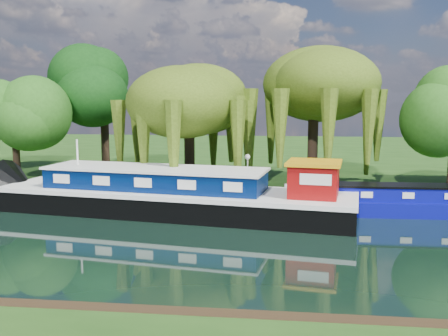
# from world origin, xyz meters

# --- Properties ---
(ground) EXTENTS (120.00, 120.00, 0.00)m
(ground) POSITION_xyz_m (0.00, 0.00, 0.00)
(ground) COLOR black
(far_bank) EXTENTS (120.00, 52.00, 0.45)m
(far_bank) POSITION_xyz_m (0.00, 34.00, 0.23)
(far_bank) COLOR #1A3D10
(far_bank) RESTS_ON ground
(dutch_barge) EXTENTS (21.17, 7.74, 4.37)m
(dutch_barge) POSITION_xyz_m (-3.28, 5.83, 1.08)
(dutch_barge) COLOR black
(dutch_barge) RESTS_ON ground
(narrowboat) EXTENTS (12.96, 2.34, 1.89)m
(narrowboat) POSITION_xyz_m (8.63, 7.09, 0.67)
(narrowboat) COLOR #070A7B
(narrowboat) RESTS_ON ground
(willow_left) EXTENTS (6.67, 6.67, 8.00)m
(willow_left) POSITION_xyz_m (-3.52, 11.33, 6.26)
(willow_left) COLOR black
(willow_left) RESTS_ON far_bank
(willow_right) EXTENTS (7.31, 7.31, 8.90)m
(willow_right) POSITION_xyz_m (4.86, 12.84, 6.94)
(willow_right) COLOR black
(willow_right) RESTS_ON far_bank
(tree_far_left) EXTENTS (4.68, 4.68, 7.53)m
(tree_far_left) POSITION_xyz_m (-16.49, 12.14, 5.61)
(tree_far_left) COLOR black
(tree_far_left) RESTS_ON far_bank
(tree_far_mid) EXTENTS (5.88, 5.88, 9.63)m
(tree_far_mid) POSITION_xyz_m (-11.87, 17.96, 7.08)
(tree_far_mid) COLOR black
(tree_far_mid) RESTS_ON far_bank
(lamppost) EXTENTS (0.36, 0.36, 2.56)m
(lamppost) POSITION_xyz_m (0.50, 10.50, 2.42)
(lamppost) COLOR silver
(lamppost) RESTS_ON far_bank
(mooring_posts) EXTENTS (19.16, 0.16, 1.00)m
(mooring_posts) POSITION_xyz_m (-0.50, 8.40, 0.95)
(mooring_posts) COLOR silver
(mooring_posts) RESTS_ON far_bank
(reeds_near) EXTENTS (33.70, 1.50, 1.10)m
(reeds_near) POSITION_xyz_m (6.87, -7.57, 0.55)
(reeds_near) COLOR #235316
(reeds_near) RESTS_ON ground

